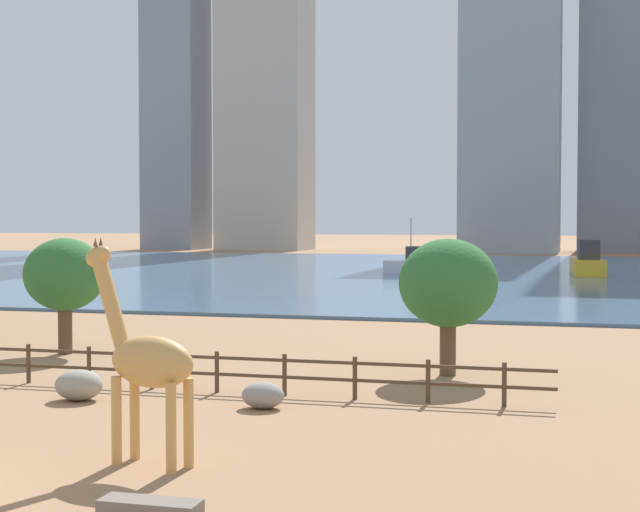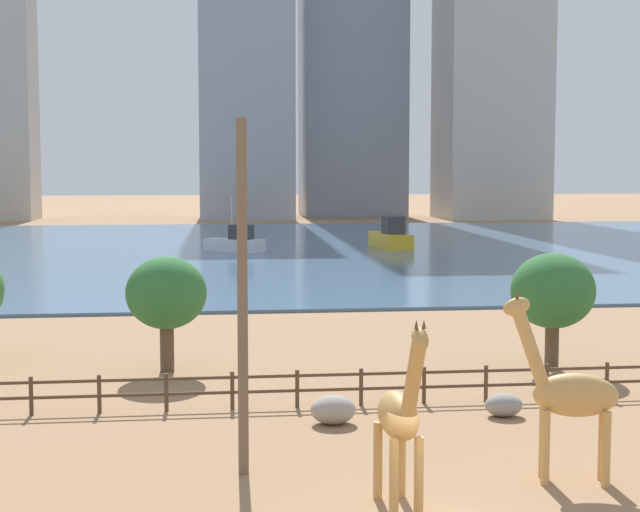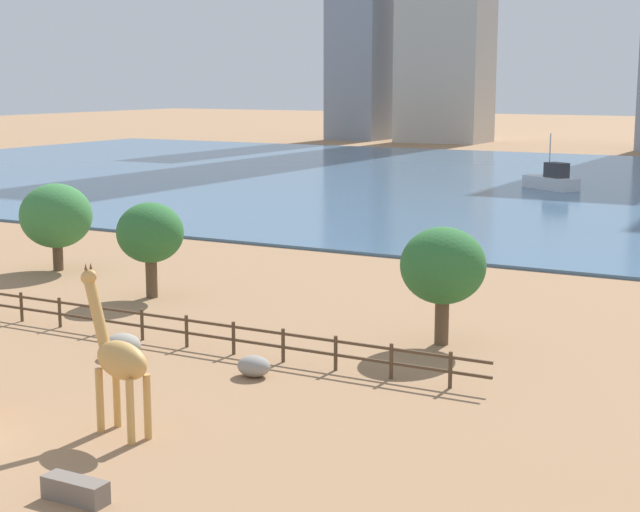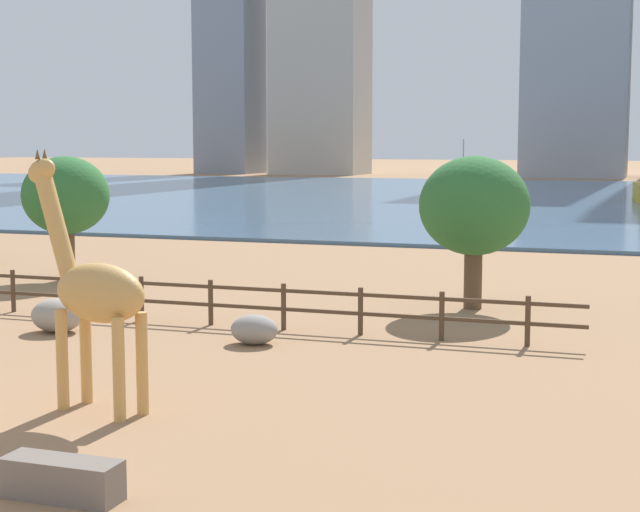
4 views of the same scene
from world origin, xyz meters
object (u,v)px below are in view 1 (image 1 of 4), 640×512
(boulder_near_fence, at_px, (263,395))
(tree_center_broad, at_px, (448,284))
(boulder_by_pole, at_px, (79,385))
(boat_sailboat, at_px, (414,264))
(giraffe_companion, at_px, (146,360))
(boat_ferry, at_px, (588,263))
(tree_right_tall, at_px, (65,275))

(boulder_near_fence, relative_size, tree_center_broad, 0.26)
(boulder_by_pole, height_order, boat_sailboat, boat_sailboat)
(giraffe_companion, distance_m, boat_ferry, 73.19)
(giraffe_companion, height_order, boulder_near_fence, giraffe_companion)
(tree_right_tall, height_order, boat_sailboat, boat_sailboat)
(boat_sailboat, bearing_deg, boat_ferry, -139.83)
(giraffe_companion, bearing_deg, boulder_by_pole, -36.26)
(boulder_near_fence, bearing_deg, boat_ferry, 82.13)
(boat_sailboat, bearing_deg, boulder_by_pole, 123.97)
(giraffe_companion, height_order, tree_right_tall, giraffe_companion)
(giraffe_companion, bearing_deg, boat_ferry, -82.84)
(boulder_by_pole, bearing_deg, boulder_near_fence, 2.71)
(giraffe_companion, xyz_separation_m, tree_right_tall, (-10.90, 15.48, 0.82))
(giraffe_companion, bearing_deg, boulder_near_fence, -79.03)
(tree_right_tall, distance_m, boat_ferry, 60.65)
(tree_center_broad, xyz_separation_m, boat_ferry, (4.76, 58.46, -1.89))
(boulder_by_pole, xyz_separation_m, boat_ferry, (14.85, 66.02, 0.84))
(boat_sailboat, bearing_deg, boulder_near_fence, 129.12)
(boulder_by_pole, height_order, tree_right_tall, tree_right_tall)
(tree_center_broad, distance_m, boat_sailboat, 57.64)
(giraffe_companion, bearing_deg, boat_sailboat, -70.41)
(tree_center_broad, xyz_separation_m, tree_right_tall, (-15.67, 1.38, -0.03))
(tree_center_broad, bearing_deg, boat_sailboat, 100.90)
(boulder_near_fence, relative_size, boat_ferry, 0.17)
(boulder_by_pole, distance_m, boat_ferry, 67.67)
(tree_center_broad, bearing_deg, boat_ferry, 85.35)
(tree_center_broad, xyz_separation_m, boat_sailboat, (-10.89, 56.56, -2.12))
(giraffe_companion, xyz_separation_m, boulder_by_pole, (-5.32, 6.54, -1.88))
(boulder_by_pole, xyz_separation_m, boat_sailboat, (-0.80, 64.12, 0.62))
(boat_ferry, bearing_deg, tree_center_broad, 170.28)
(giraffe_companion, height_order, boulder_by_pole, giraffe_companion)
(boat_ferry, bearing_deg, giraffe_companion, 167.45)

